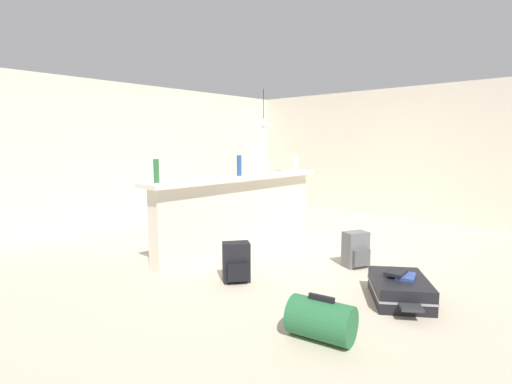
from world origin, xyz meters
TOP-DOWN VIEW (x-y plane):
  - ground_plane at (0.00, 0.00)m, footprint 13.00×13.00m
  - wall_back at (0.00, 3.05)m, footprint 6.60×0.10m
  - wall_right at (3.05, 0.30)m, footprint 0.10×6.00m
  - partition_half_wall at (-0.66, 0.31)m, footprint 2.80×0.20m
  - bar_countertop at (-0.66, 0.31)m, footprint 2.96×0.40m
  - bottle_green at (-1.94, 0.39)m, footprint 0.06×0.06m
  - bottle_blue at (-0.64, 0.35)m, footprint 0.07×0.07m
  - bottle_clear at (0.55, 0.28)m, footprint 0.07×0.07m
  - grocery_bag at (-0.26, 0.36)m, footprint 0.26×0.18m
  - dining_table at (1.37, 1.76)m, footprint 1.10×0.80m
  - dining_chair_near_partition at (1.33, 1.21)m, footprint 0.47×0.47m
  - pendant_lamp at (1.44, 1.74)m, footprint 0.34×0.34m
  - suitcase_flat_black at (-0.97, -2.06)m, footprint 0.87×0.80m
  - backpack_black at (-1.63, -0.57)m, footprint 0.34×0.33m
  - backpack_grey at (-0.33, -1.27)m, footprint 0.33×0.31m
  - duffel_bag_green at (-2.07, -1.91)m, footprint 0.38×0.53m
  - book_stack at (-0.94, -2.06)m, footprint 0.27×0.28m

SIDE VIEW (x-z plane):
  - ground_plane at x=0.00m, z-range -0.05..0.00m
  - suitcase_flat_black at x=-0.97m, z-range 0.00..0.22m
  - duffel_bag_green at x=-2.07m, z-range -0.02..0.32m
  - backpack_black at x=-1.63m, z-range -0.01..0.41m
  - backpack_grey at x=-0.33m, z-range -0.01..0.41m
  - book_stack at x=-0.94m, z-range 0.22..0.28m
  - partition_half_wall at x=-0.66m, z-range 0.00..0.96m
  - dining_chair_near_partition at x=1.33m, z-range 0.05..0.98m
  - dining_table at x=1.37m, z-range 0.28..1.02m
  - bar_countertop at x=-0.66m, z-range 0.96..1.01m
  - grocery_bag at x=-0.26m, z-range 1.01..1.23m
  - bottle_clear at x=0.55m, z-range 1.01..1.26m
  - bottle_green at x=-1.94m, z-range 1.01..1.28m
  - bottle_blue at x=-0.64m, z-range 1.01..1.29m
  - wall_back at x=0.00m, z-range 0.00..2.50m
  - wall_right at x=3.05m, z-range 0.00..2.50m
  - pendant_lamp at x=1.44m, z-range 1.48..2.24m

